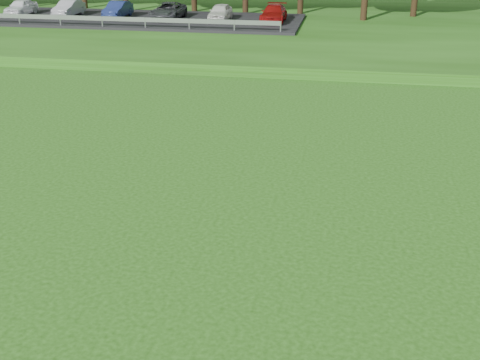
# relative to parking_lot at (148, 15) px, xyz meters

# --- Properties ---
(berm) EXTENTS (130.00, 30.00, 0.60)m
(berm) POSITION_rel_parking_lot_xyz_m (23.58, 1.18, -0.76)
(berm) COLOR #1C450D
(berm) RESTS_ON ground
(parking_lot) EXTENTS (24.00, 9.00, 1.38)m
(parking_lot) POSITION_rel_parking_lot_xyz_m (0.00, 0.00, 0.00)
(parking_lot) COLOR black
(parking_lot) RESTS_ON berm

